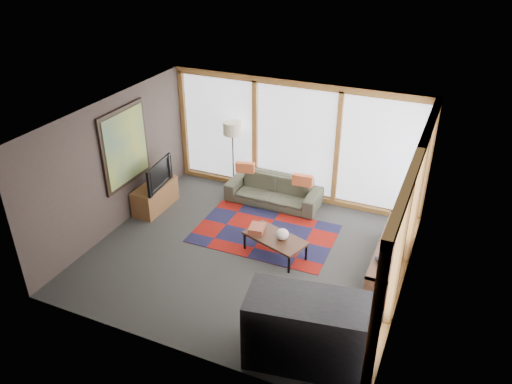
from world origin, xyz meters
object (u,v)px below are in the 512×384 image
at_px(sofa, 274,191).
at_px(bookshelf, 389,256).
at_px(bar_counter, 308,331).
at_px(television, 155,174).
at_px(coffee_table, 275,246).
at_px(floor_lamp, 233,156).
at_px(tv_console, 155,196).

distance_m(sofa, bookshelf, 3.02).
bearing_deg(bar_counter, television, 138.18).
relative_size(coffee_table, television, 1.15).
bearing_deg(coffee_table, bar_counter, -58.15).
height_order(floor_lamp, television, floor_lamp).
bearing_deg(tv_console, bar_counter, -32.20).
bearing_deg(bar_counter, sofa, 108.40).
xyz_separation_m(sofa, television, (-2.11, -1.24, 0.54)).
bearing_deg(television, bookshelf, -97.40).
bearing_deg(tv_console, sofa, 28.52).
relative_size(tv_console, television, 1.12).
relative_size(floor_lamp, coffee_table, 1.41).
relative_size(floor_lamp, bookshelf, 0.73).
xyz_separation_m(floor_lamp, tv_console, (-1.12, -1.46, -0.52)).
bearing_deg(bookshelf, tv_console, 178.08).
distance_m(floor_lamp, television, 1.82).
xyz_separation_m(sofa, coffee_table, (0.73, -1.75, -0.10)).
height_order(coffee_table, bar_counter, bar_counter).
height_order(bookshelf, television, television).
relative_size(coffee_table, bookshelf, 0.52).
distance_m(tv_console, bar_counter, 5.04).
xyz_separation_m(bookshelf, bar_counter, (-0.64, -2.52, 0.26)).
bearing_deg(bar_counter, bookshelf, 66.15).
xyz_separation_m(bookshelf, tv_console, (-4.90, 0.16, 0.00)).
bearing_deg(television, coffee_table, -106.13).
relative_size(bookshelf, tv_console, 1.99).
height_order(sofa, tv_console, sofa).
bearing_deg(coffee_table, sofa, 112.65).
bearing_deg(sofa, bookshelf, -26.75).
bearing_deg(bar_counter, tv_console, 138.32).
height_order(coffee_table, tv_console, tv_console).
relative_size(television, bar_counter, 0.59).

